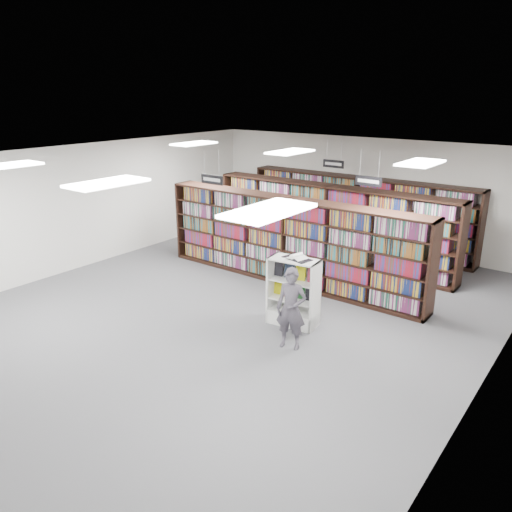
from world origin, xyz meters
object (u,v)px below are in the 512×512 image
Objects in this scene: bookshelf_row_near at (288,241)px; endcap_display at (294,302)px; shopper at (291,309)px; open_book at (297,257)px.

bookshelf_row_near is 5.07× the size of endcap_display.
shopper is at bearing -55.37° from bookshelf_row_near.
shopper reaches higher than open_book.
bookshelf_row_near is at bearing 109.11° from shopper.
endcap_display is 1.04m from shopper.
endcap_display is 0.90× the size of shopper.
bookshelf_row_near is at bearing 119.93° from endcap_display.
shopper is (0.50, -0.87, 0.30)m from endcap_display.
endcap_display is (1.37, -1.83, -0.58)m from bookshelf_row_near.
open_book is at bearing 102.23° from shopper.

